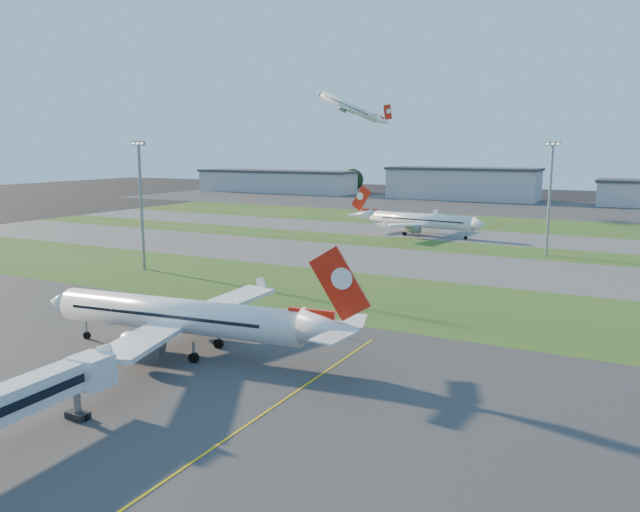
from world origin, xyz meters
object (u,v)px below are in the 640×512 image
Objects in this scene: airliner_parked at (181,317)px; light_mast_west at (141,197)px; light_mast_centre at (550,191)px; airliner_taxiing at (420,221)px.

light_mast_west is (-41.36, 37.12, 10.38)m from airliner_parked.
light_mast_west is at bearing 131.13° from airliner_parked.
light_mast_west and light_mast_centre have the same top height.
light_mast_west is at bearing 73.10° from airliner_taxiing.
airliner_parked is 1.57× the size of light_mast_centre.
airliner_taxiing is (-8.17, 111.16, -0.20)m from airliner_parked.
airliner_taxiing is 81.82m from light_mast_west.
airliner_parked is 97.98m from light_mast_centre.
airliner_parked reaches higher than airliner_taxiing.
light_mast_west reaches higher than airliner_parked.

